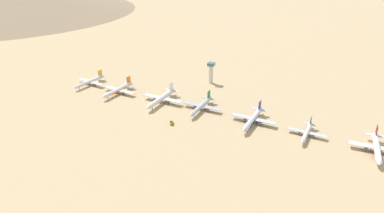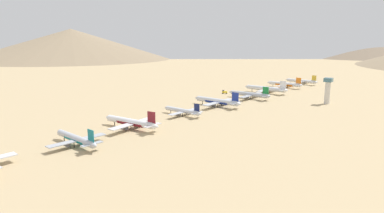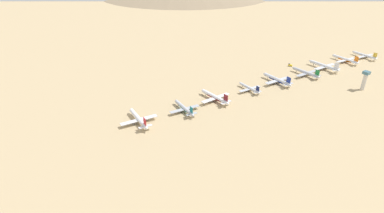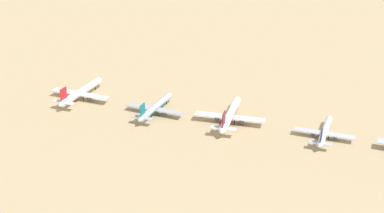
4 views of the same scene
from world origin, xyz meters
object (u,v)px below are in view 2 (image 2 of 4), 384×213
(parked_jet_1, at_px, (285,84))
(control_tower, at_px, (328,89))
(parked_jet_4, at_px, (217,101))
(parked_jet_5, at_px, (183,111))
(parked_jet_3, at_px, (250,94))
(parked_jet_6, at_px, (131,122))
(parked_jet_2, at_px, (266,89))
(parked_jet_7, at_px, (76,139))
(parked_jet_0, at_px, (302,81))
(service_truck, at_px, (224,92))

(parked_jet_1, xyz_separation_m, control_tower, (-69.73, 79.00, 9.18))
(parked_jet_1, relative_size, parked_jet_4, 0.95)
(parked_jet_5, bearing_deg, parked_jet_3, -95.55)
(parked_jet_6, height_order, control_tower, control_tower)
(parked_jet_2, height_order, parked_jet_7, parked_jet_2)
(parked_jet_0, relative_size, service_truck, 8.02)
(parked_jet_3, relative_size, parked_jet_5, 1.22)
(parked_jet_0, distance_m, parked_jet_6, 292.19)
(parked_jet_3, distance_m, service_truck, 39.39)
(parked_jet_0, distance_m, parked_jet_5, 240.11)
(parked_jet_2, bearing_deg, parked_jet_4, 86.70)
(parked_jet_6, bearing_deg, parked_jet_5, -94.41)
(parked_jet_6, distance_m, control_tower, 188.58)
(parked_jet_0, height_order, parked_jet_6, parked_jet_6)
(parked_jet_0, bearing_deg, parked_jet_2, 85.03)
(parked_jet_0, height_order, parked_jet_2, parked_jet_2)
(parked_jet_1, xyz_separation_m, parked_jet_2, (1.35, 53.57, 0.47))
(parked_jet_7, bearing_deg, parked_jet_0, -93.47)
(control_tower, bearing_deg, parked_jet_3, 14.07)
(parked_jet_4, distance_m, control_tower, 104.04)
(parked_jet_4, xyz_separation_m, service_truck, (30.71, -65.63, -2.75))
(parked_jet_4, distance_m, parked_jet_6, 99.02)
(parked_jet_7, xyz_separation_m, service_truck, (24.32, -208.14, -2.04))
(parked_jet_7, relative_size, control_tower, 1.77)
(parked_jet_0, bearing_deg, parked_jet_3, 86.86)
(parked_jet_7, bearing_deg, parked_jet_1, -92.60)
(parked_jet_1, relative_size, parked_jet_3, 1.01)
(parked_jet_3, relative_size, control_tower, 1.95)
(control_tower, bearing_deg, parked_jet_4, 42.38)
(parked_jet_4, bearing_deg, parked_jet_3, -96.81)
(parked_jet_4, bearing_deg, parked_jet_7, 87.43)
(parked_jet_2, distance_m, parked_jet_5, 142.40)
(service_truck, bearing_deg, control_tower, -177.74)
(parked_jet_3, relative_size, parked_jet_6, 0.98)
(parked_jet_2, relative_size, control_tower, 2.17)
(parked_jet_1, height_order, parked_jet_5, parked_jet_1)
(parked_jet_1, height_order, service_truck, parked_jet_1)
(service_truck, relative_size, control_tower, 0.23)
(parked_jet_4, distance_m, parked_jet_7, 142.66)
(parked_jet_3, distance_m, parked_jet_5, 99.53)
(service_truck, bearing_deg, parked_jet_2, -140.68)
(parked_jet_6, bearing_deg, service_truck, -81.93)
(parked_jet_2, height_order, parked_jet_5, parked_jet_2)
(parked_jet_4, relative_size, control_tower, 2.07)
(parked_jet_4, xyz_separation_m, parked_jet_7, (6.40, 142.51, -0.71))
(parked_jet_5, bearing_deg, parked_jet_7, 88.20)
(parked_jet_5, height_order, service_truck, parked_jet_5)
(parked_jet_2, xyz_separation_m, service_truck, (36.21, 29.66, -3.00))
(parked_jet_4, xyz_separation_m, control_tower, (-76.57, -69.86, 8.95))
(parked_jet_1, distance_m, parked_jet_3, 96.63)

